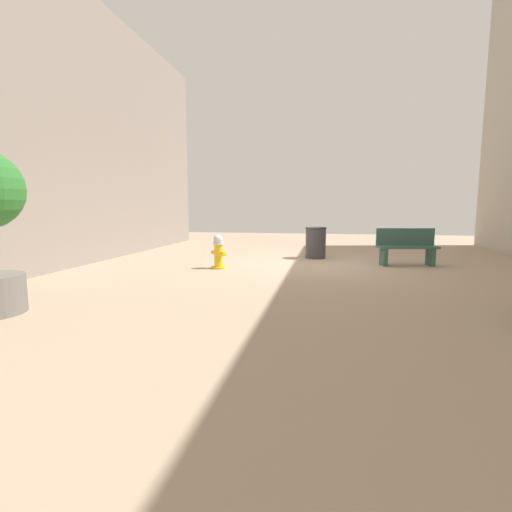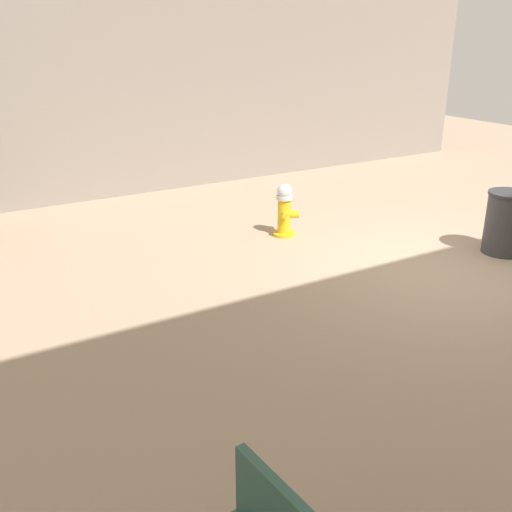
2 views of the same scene
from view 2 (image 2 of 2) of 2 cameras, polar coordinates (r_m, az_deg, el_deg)
name	(u,v)px [view 2 (image 2 of 2)]	position (r m, az deg, el deg)	size (l,w,h in m)	color
ground_plane	(446,272)	(8.34, 17.93, -1.48)	(23.40, 23.40, 0.00)	tan
building_facade_right	(89,2)	(11.73, -15.90, 22.63)	(0.70, 18.00, 7.00)	gray
fire_hydrant	(285,210)	(9.22, 2.80, 4.48)	(0.42, 0.41, 0.83)	gold
trash_bin	(506,223)	(9.21, 23.14, 2.99)	(0.62, 0.62, 0.91)	#38383D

